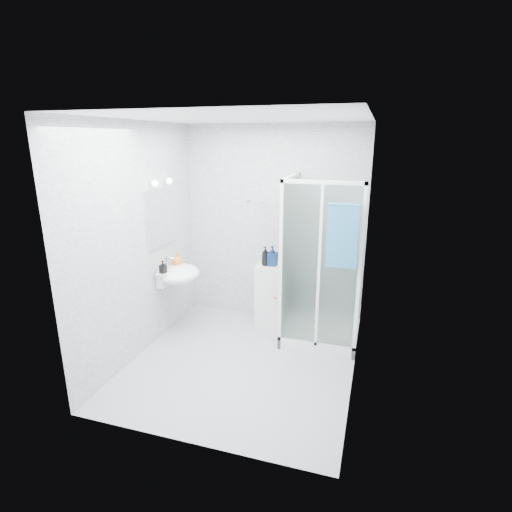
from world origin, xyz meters
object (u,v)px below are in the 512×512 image
(storage_cabinet, at_px, (270,295))
(shampoo_bottle_b, at_px, (273,256))
(hand_towel, at_px, (342,234))
(shower_enclosure, at_px, (315,306))
(wall_basin, at_px, (179,274))
(soap_dispenser_black, at_px, (163,267))
(soap_dispenser_orange, at_px, (177,259))
(shampoo_bottle_a, at_px, (265,256))

(storage_cabinet, distance_m, shampoo_bottle_b, 0.55)
(hand_towel, xyz_separation_m, shampoo_bottle_b, (-0.91, 0.64, -0.49))
(shower_enclosure, height_order, shampoo_bottle_b, shower_enclosure)
(wall_basin, distance_m, soap_dispenser_black, 0.26)
(storage_cabinet, bearing_deg, hand_towel, -36.40)
(wall_basin, distance_m, hand_towel, 2.08)
(shower_enclosure, height_order, storage_cabinet, shower_enclosure)
(wall_basin, bearing_deg, soap_dispenser_orange, 121.67)
(wall_basin, bearing_deg, shower_enclosure, 10.81)
(shower_enclosure, relative_size, hand_towel, 2.90)
(shower_enclosure, bearing_deg, hand_towel, -52.18)
(shampoo_bottle_b, distance_m, soap_dispenser_orange, 1.21)
(soap_dispenser_orange, bearing_deg, soap_dispenser_black, -95.66)
(shower_enclosure, bearing_deg, soap_dispenser_orange, -173.25)
(shower_enclosure, distance_m, wall_basin, 1.72)
(storage_cabinet, xyz_separation_m, soap_dispenser_orange, (-1.09, -0.47, 0.53))
(wall_basin, xyz_separation_m, storage_cabinet, (1.02, 0.58, -0.38))
(shampoo_bottle_b, bearing_deg, shower_enclosure, -21.78)
(shower_enclosure, distance_m, hand_towel, 1.13)
(storage_cabinet, height_order, hand_towel, hand_towel)
(shampoo_bottle_b, xyz_separation_m, soap_dispenser_black, (-1.15, -0.75, -0.03))
(wall_basin, xyz_separation_m, shampoo_bottle_b, (1.05, 0.56, 0.17))
(shower_enclosure, xyz_separation_m, shampoo_bottle_b, (-0.60, 0.24, 0.52))
(soap_dispenser_orange, bearing_deg, shampoo_bottle_b, 21.56)
(storage_cabinet, distance_m, shampoo_bottle_a, 0.55)
(hand_towel, bearing_deg, soap_dispenser_black, -177.09)
(storage_cabinet, bearing_deg, soap_dispenser_orange, -157.81)
(hand_towel, distance_m, shampoo_bottle_b, 1.22)
(hand_towel, bearing_deg, shampoo_bottle_a, 148.36)
(storage_cabinet, xyz_separation_m, hand_towel, (0.94, -0.67, 1.04))
(shampoo_bottle_a, height_order, soap_dispenser_orange, shampoo_bottle_a)
(storage_cabinet, relative_size, soap_dispenser_orange, 4.72)
(hand_towel, relative_size, soap_dispenser_black, 4.45)
(soap_dispenser_orange, relative_size, soap_dispenser_black, 1.15)
(shampoo_bottle_a, xyz_separation_m, soap_dispenser_orange, (-1.03, -0.42, -0.01))
(shower_enclosure, distance_m, shampoo_bottle_b, 0.83)
(shower_enclosure, xyz_separation_m, shampoo_bottle_a, (-0.69, 0.22, 0.52))
(shampoo_bottle_a, distance_m, shampoo_bottle_b, 0.09)
(shower_enclosure, bearing_deg, shampoo_bottle_b, 158.22)
(soap_dispenser_orange, distance_m, soap_dispenser_black, 0.30)
(soap_dispenser_orange, bearing_deg, hand_towel, -5.53)
(wall_basin, xyz_separation_m, shampoo_bottle_a, (0.97, 0.53, 0.17))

